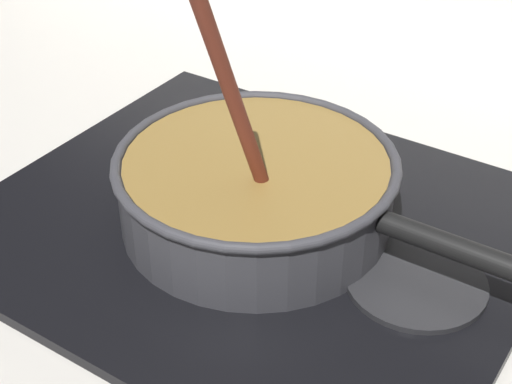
% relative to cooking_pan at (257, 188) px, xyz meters
% --- Properties ---
extents(ground, '(2.40, 1.60, 0.04)m').
position_rel_cooking_pan_xyz_m(ground, '(-0.03, -0.08, -0.07)').
color(ground, beige).
extents(hob_plate, '(0.56, 0.48, 0.01)m').
position_rel_cooking_pan_xyz_m(hob_plate, '(-0.00, 0.00, -0.05)').
color(hob_plate, black).
rests_on(hob_plate, ground).
extents(burner_ring, '(0.20, 0.20, 0.01)m').
position_rel_cooking_pan_xyz_m(burner_ring, '(-0.00, 0.00, -0.04)').
color(burner_ring, '#592D0C').
rests_on(burner_ring, hob_plate).
extents(spare_burner, '(0.13, 0.13, 0.01)m').
position_rel_cooking_pan_xyz_m(spare_burner, '(0.18, 0.00, -0.04)').
color(spare_burner, '#262628').
rests_on(spare_burner, hob_plate).
extents(cooking_pan, '(0.43, 0.29, 0.30)m').
position_rel_cooking_pan_xyz_m(cooking_pan, '(0.00, 0.00, 0.00)').
color(cooking_pan, '#38383D').
rests_on(cooking_pan, hob_plate).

